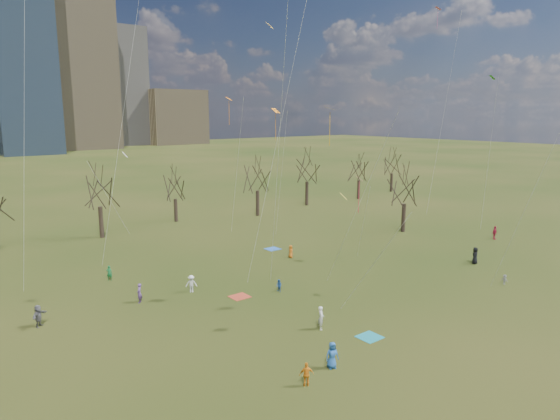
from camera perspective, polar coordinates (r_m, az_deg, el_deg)
ground at (r=39.35m, az=11.22°, el=-12.70°), size 500.00×500.00×0.00m
bare_tree_row at (r=67.01m, az=-13.62°, el=2.44°), size 113.04×29.80×9.50m
blanket_teal at (r=37.18m, az=10.20°, el=-14.09°), size 1.60×1.50×0.03m
blanket_navy at (r=58.88m, az=-0.85°, el=-4.46°), size 1.60×1.50×0.03m
blanket_crimson at (r=44.12m, az=-4.63°, el=-9.84°), size 1.60×1.50×0.03m
person_0 at (r=32.50m, az=5.98°, el=-16.18°), size 0.97×0.80×1.71m
person_1 at (r=37.64m, az=4.70°, el=-12.17°), size 0.73×0.77×1.77m
person_3 at (r=51.31m, az=24.28°, el=-7.26°), size 0.40×0.64×0.95m
person_4 at (r=30.57m, az=3.06°, el=-18.24°), size 0.93×0.73×1.47m
person_6 at (r=56.84m, az=21.40°, el=-4.87°), size 1.03×0.87×1.80m
person_7 at (r=44.08m, az=-15.78°, el=-9.12°), size 0.66×0.73×1.66m
person_8 at (r=44.94m, az=-0.12°, el=-8.65°), size 0.45×0.57×1.15m
person_9 at (r=45.55m, az=-10.10°, el=-8.29°), size 1.16×1.00×1.56m
person_10 at (r=68.78m, az=23.33°, el=-2.40°), size 1.02×0.47×1.70m
person_11 at (r=42.01m, az=-25.89°, el=-10.83°), size 1.50×1.43×1.69m
person_12 at (r=55.22m, az=1.23°, el=-4.76°), size 0.59×0.78×1.43m
person_13 at (r=50.57m, az=-18.93°, el=-6.82°), size 0.64×0.61×1.47m
kites_airborne at (r=46.70m, az=2.38°, el=8.75°), size 68.84×47.04×36.94m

